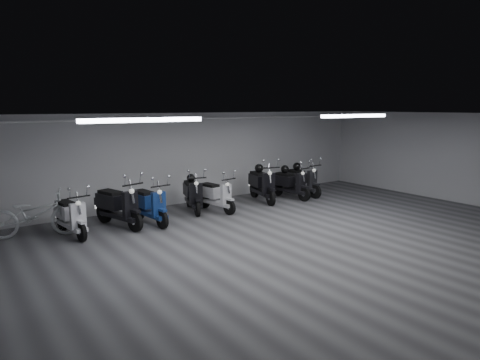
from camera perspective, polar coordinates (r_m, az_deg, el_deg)
floor at (r=9.53m, az=7.38°, el=-8.55°), size 14.00×10.00×0.01m
ceiling at (r=9.05m, az=7.78°, el=8.59°), size 14.00×10.00×0.01m
back_wall at (r=13.26m, az=-7.25°, el=2.89°), size 14.00×0.01×2.80m
right_wall at (r=14.82m, az=27.94°, el=2.55°), size 0.01×10.00×2.80m
fluor_strip_left at (r=8.26m, az=-12.83°, el=7.87°), size 2.40×0.18×0.08m
fluor_strip_right at (r=11.92m, az=15.17°, el=8.31°), size 2.40×0.18×0.08m
conduit at (r=13.09m, az=-7.20°, el=8.16°), size 13.60×0.05×0.05m
scooter_2 at (r=10.61m, az=-21.85°, el=-3.72°), size 0.79×1.76×1.27m
scooter_3 at (r=10.98m, az=-16.06°, el=-2.47°), size 1.15×2.04×1.44m
scooter_4 at (r=11.10m, az=-12.09°, el=-2.45°), size 0.80×1.85×1.33m
scooter_5 at (r=12.21m, az=-6.37°, el=-1.19°), size 1.10×1.88×1.33m
scooter_6 at (r=12.18m, az=-3.24°, el=-1.36°), size 0.82×1.74×1.25m
scooter_7 at (r=13.44m, az=3.01°, el=0.14°), size 1.11×2.04×1.45m
scooter_8 at (r=13.96m, az=6.78°, el=0.15°), size 0.82×1.82×1.31m
scooter_9 at (r=14.47m, az=8.34°, el=0.55°), size 0.70×1.84×1.35m
bicycle at (r=10.86m, az=-25.95°, el=-3.56°), size 2.16×1.33×1.32m
helmet_0 at (r=13.64m, az=2.56°, el=1.61°), size 0.28×0.28×0.28m
helmet_1 at (r=12.40m, az=-6.62°, el=0.28°), size 0.24×0.24×0.24m
helmet_2 at (r=14.60m, az=7.65°, el=1.82°), size 0.27×0.27×0.27m
helmet_3 at (r=14.07m, az=6.05°, el=1.45°), size 0.27×0.27×0.27m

